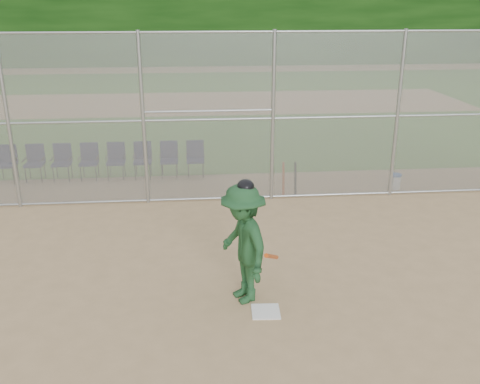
{
  "coord_description": "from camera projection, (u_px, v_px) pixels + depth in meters",
  "views": [
    {
      "loc": [
        -0.88,
        -7.21,
        4.63
      ],
      "look_at": [
        0.0,
        2.5,
        1.1
      ],
      "focal_mm": 40.0,
      "sensor_mm": 36.0,
      "label": 1
    }
  ],
  "objects": [
    {
      "name": "ground",
      "position": [
        254.0,
        311.0,
        8.4
      ],
      "size": [
        100.0,
        100.0,
        0.0
      ],
      "primitive_type": "plane",
      "color": "tan",
      "rests_on": "ground"
    },
    {
      "name": "grass_strip",
      "position": [
        211.0,
        103.0,
        25.26
      ],
      "size": [
        100.0,
        100.0,
        0.0
      ],
      "primitive_type": "plane",
      "color": "#36671F",
      "rests_on": "ground"
    },
    {
      "name": "dirt_patch_far",
      "position": [
        211.0,
        103.0,
        25.26
      ],
      "size": [
        24.0,
        24.0,
        0.0
      ],
      "primitive_type": "plane",
      "color": "tan",
      "rests_on": "ground"
    },
    {
      "name": "backstop_fence",
      "position": [
        230.0,
        116.0,
        12.38
      ],
      "size": [
        16.09,
        0.09,
        4.0
      ],
      "color": "gray",
      "rests_on": "ground"
    },
    {
      "name": "home_plate",
      "position": [
        266.0,
        312.0,
        8.39
      ],
      "size": [
        0.46,
        0.46,
        0.02
      ],
      "primitive_type": "cube",
      "rotation": [
        0.0,
        0.0,
        -0.05
      ],
      "color": "white",
      "rests_on": "ground"
    },
    {
      "name": "batter_at_plate",
      "position": [
        243.0,
        243.0,
        8.43
      ],
      "size": [
        1.13,
        1.5,
        2.06
      ],
      "color": "#1D4926",
      "rests_on": "ground"
    },
    {
      "name": "water_cooler",
      "position": [
        395.0,
        181.0,
        13.8
      ],
      "size": [
        0.31,
        0.31,
        0.39
      ],
      "color": "white",
      "rests_on": "ground"
    },
    {
      "name": "spare_bats",
      "position": [
        289.0,
        179.0,
        13.23
      ],
      "size": [
        0.36,
        0.22,
        0.85
      ],
      "color": "#D84C14",
      "rests_on": "ground"
    },
    {
      "name": "chair_0",
      "position": [
        6.0,
        164.0,
        14.24
      ],
      "size": [
        0.54,
        0.52,
        0.96
      ],
      "primitive_type": null,
      "color": "#0F143A",
      "rests_on": "ground"
    },
    {
      "name": "chair_1",
      "position": [
        34.0,
        163.0,
        14.3
      ],
      "size": [
        0.54,
        0.52,
        0.96
      ],
      "primitive_type": null,
      "color": "#0F143A",
      "rests_on": "ground"
    },
    {
      "name": "chair_2",
      "position": [
        62.0,
        163.0,
        14.36
      ],
      "size": [
        0.54,
        0.52,
        0.96
      ],
      "primitive_type": null,
      "color": "#0F143A",
      "rests_on": "ground"
    },
    {
      "name": "chair_3",
      "position": [
        89.0,
        162.0,
        14.42
      ],
      "size": [
        0.54,
        0.52,
        0.96
      ],
      "primitive_type": null,
      "color": "#0F143A",
      "rests_on": "ground"
    },
    {
      "name": "chair_4",
      "position": [
        116.0,
        161.0,
        14.48
      ],
      "size": [
        0.54,
        0.52,
        0.96
      ],
      "primitive_type": null,
      "color": "#0F143A",
      "rests_on": "ground"
    },
    {
      "name": "chair_5",
      "position": [
        143.0,
        161.0,
        14.55
      ],
      "size": [
        0.54,
        0.52,
        0.96
      ],
      "primitive_type": null,
      "color": "#0F143A",
      "rests_on": "ground"
    },
    {
      "name": "chair_6",
      "position": [
        169.0,
        160.0,
        14.61
      ],
      "size": [
        0.54,
        0.52,
        0.96
      ],
      "primitive_type": null,
      "color": "#0F143A",
      "rests_on": "ground"
    },
    {
      "name": "chair_7",
      "position": [
        195.0,
        159.0,
        14.67
      ],
      "size": [
        0.54,
        0.52,
        0.96
      ],
      "primitive_type": null,
      "color": "#0F143A",
      "rests_on": "ground"
    }
  ]
}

